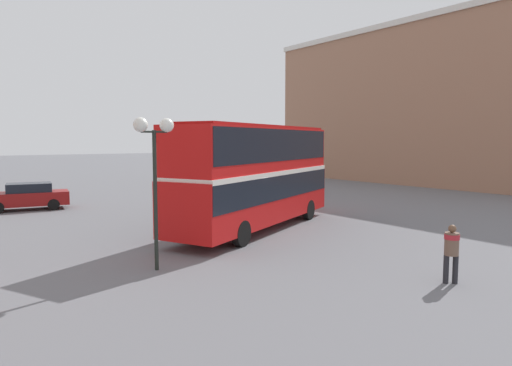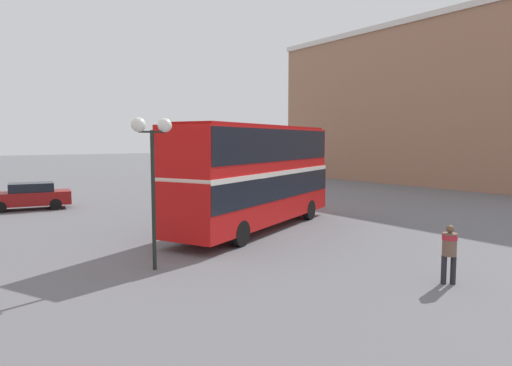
{
  "view_description": "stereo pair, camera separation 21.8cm",
  "coord_description": "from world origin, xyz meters",
  "px_view_note": "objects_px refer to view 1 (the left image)",
  "views": [
    {
      "loc": [
        -10.23,
        -15.54,
        3.98
      ],
      "look_at": [
        1.9,
        0.7,
        2.09
      ],
      "focal_mm": 32.0,
      "sensor_mm": 36.0,
      "label": 1
    },
    {
      "loc": [
        -10.05,
        -15.67,
        3.98
      ],
      "look_at": [
        1.9,
        0.7,
        2.09
      ],
      "focal_mm": 32.0,
      "sensor_mm": 36.0,
      "label": 2
    }
  ],
  "objects_px": {
    "parked_car_kerb_near": "(27,196)",
    "pedestrian_foreground": "(452,248)",
    "street_lamp_twin_globe": "(154,146)",
    "double_decker_bus": "(256,170)"
  },
  "relations": [
    {
      "from": "double_decker_bus",
      "to": "street_lamp_twin_globe",
      "type": "bearing_deg",
      "value": -176.67
    },
    {
      "from": "double_decker_bus",
      "to": "parked_car_kerb_near",
      "type": "distance_m",
      "value": 14.48
    },
    {
      "from": "double_decker_bus",
      "to": "pedestrian_foreground",
      "type": "height_order",
      "value": "double_decker_bus"
    },
    {
      "from": "parked_car_kerb_near",
      "to": "double_decker_bus",
      "type": "bearing_deg",
      "value": 129.91
    },
    {
      "from": "parked_car_kerb_near",
      "to": "street_lamp_twin_globe",
      "type": "height_order",
      "value": "street_lamp_twin_globe"
    },
    {
      "from": "pedestrian_foreground",
      "to": "parked_car_kerb_near",
      "type": "relative_size",
      "value": 0.35
    },
    {
      "from": "parked_car_kerb_near",
      "to": "pedestrian_foreground",
      "type": "bearing_deg",
      "value": 117.29
    },
    {
      "from": "street_lamp_twin_globe",
      "to": "pedestrian_foreground",
      "type": "bearing_deg",
      "value": -45.64
    },
    {
      "from": "double_decker_bus",
      "to": "parked_car_kerb_near",
      "type": "bearing_deg",
      "value": 95.15
    },
    {
      "from": "pedestrian_foreground",
      "to": "parked_car_kerb_near",
      "type": "distance_m",
      "value": 23.02
    }
  ]
}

